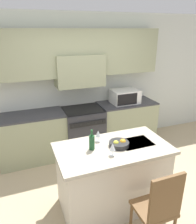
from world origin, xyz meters
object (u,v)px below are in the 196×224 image
object	(u,v)px
wine_glass_near	(112,147)
fruit_bowl	(119,144)
microwave	(125,96)
range_stove	(83,130)
wine_glass_far	(98,134)
wine_bottle	(92,142)
island_chair	(159,207)

from	to	relation	value
wine_glass_near	fruit_bowl	bearing A→B (deg)	43.81
microwave	range_stove	bearing A→B (deg)	-178.86
wine_glass_near	wine_glass_far	size ratio (longest dim) A/B	1.00
microwave	wine_glass_near	size ratio (longest dim) A/B	3.44
wine_bottle	fruit_bowl	xyz separation A→B (m)	(0.37, -0.05, -0.07)
range_stove	wine_bottle	size ratio (longest dim) A/B	3.36
range_stove	wine_bottle	bearing A→B (deg)	-103.03
wine_glass_near	fruit_bowl	xyz separation A→B (m)	(0.18, 0.18, -0.08)
wine_glass_near	fruit_bowl	distance (m)	0.26
wine_bottle	wine_glass_near	size ratio (longest dim) A/B	1.67
wine_bottle	fruit_bowl	bearing A→B (deg)	-8.06
microwave	island_chair	bearing A→B (deg)	-108.91
range_stove	wine_bottle	distance (m)	1.70
wine_glass_far	fruit_bowl	bearing A→B (deg)	-45.65
microwave	wine_bottle	distance (m)	2.04
microwave	wine_glass_far	bearing A→B (deg)	-129.11
wine_glass_near	wine_glass_far	distance (m)	0.40
range_stove	island_chair	bearing A→B (deg)	-87.32
range_stove	wine_glass_near	bearing A→B (deg)	-95.65
wine_glass_near	island_chair	bearing A→B (deg)	-64.39
fruit_bowl	wine_glass_far	bearing A→B (deg)	134.35
range_stove	wine_glass_near	size ratio (longest dim) A/B	5.61
island_chair	wine_bottle	bearing A→B (deg)	119.68
fruit_bowl	range_stove	bearing A→B (deg)	90.22
wine_bottle	fruit_bowl	size ratio (longest dim) A/B	1.03
microwave	wine_glass_far	world-z (taller)	microwave
microwave	island_chair	size ratio (longest dim) A/B	0.54
wine_bottle	fruit_bowl	distance (m)	0.38
microwave	island_chair	xyz separation A→B (m)	(-0.82, -2.40, -0.48)
range_stove	fruit_bowl	distance (m)	1.69
wine_bottle	wine_glass_far	xyz separation A→B (m)	(0.15, 0.17, 0.01)
range_stove	island_chair	distance (m)	2.39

